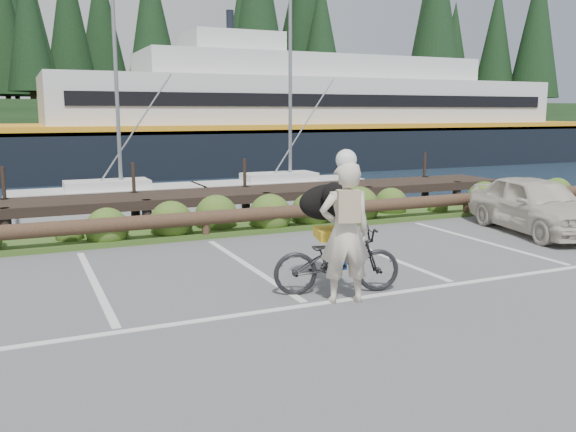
% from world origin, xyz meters
% --- Properties ---
extents(ground, '(72.00, 72.00, 0.00)m').
position_xyz_m(ground, '(0.00, 0.00, 0.00)').
color(ground, '#545457').
extents(harbor_backdrop, '(170.00, 160.00, 30.00)m').
position_xyz_m(harbor_backdrop, '(0.39, 78.47, -0.00)').
color(harbor_backdrop, '#1A2C40').
rests_on(harbor_backdrop, ground).
extents(vegetation_strip, '(34.00, 1.60, 0.10)m').
position_xyz_m(vegetation_strip, '(0.00, 5.30, 0.05)').
color(vegetation_strip, '#3D5B21').
rests_on(vegetation_strip, ground).
extents(log_rail, '(32.00, 0.30, 0.60)m').
position_xyz_m(log_rail, '(0.00, 4.60, 0.00)').
color(log_rail, '#443021').
rests_on(log_rail, ground).
extents(bicycle, '(2.01, 1.13, 1.00)m').
position_xyz_m(bicycle, '(0.65, -0.02, 0.50)').
color(bicycle, black).
rests_on(bicycle, ground).
extents(cyclist, '(0.83, 0.65, 2.01)m').
position_xyz_m(cyclist, '(0.54, -0.45, 1.00)').
color(cyclist, beige).
rests_on(cyclist, ground).
extents(dog, '(0.71, 1.07, 0.57)m').
position_xyz_m(dog, '(0.81, 0.57, 1.28)').
color(dog, black).
rests_on(dog, bicycle).
extents(parked_car, '(2.22, 3.97, 1.28)m').
position_xyz_m(parked_car, '(6.92, 2.22, 0.64)').
color(parked_car, beige).
rests_on(parked_car, ground).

